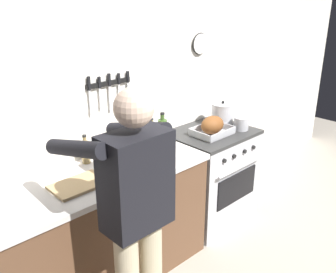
{
  "coord_description": "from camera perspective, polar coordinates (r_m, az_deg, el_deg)",
  "views": [
    {
      "loc": [
        -2.3,
        -1.07,
        2.11
      ],
      "look_at": [
        -0.47,
        0.85,
        1.07
      ],
      "focal_mm": 40.41,
      "sensor_mm": 36.0,
      "label": 1
    }
  ],
  "objects": [
    {
      "name": "bottle_soy_sauce",
      "position": [
        2.76,
        -9.58,
        -3.28
      ],
      "size": [
        0.06,
        0.06,
        0.18
      ],
      "color": "black",
      "rests_on": "counter_block"
    },
    {
      "name": "counter_block",
      "position": [
        2.85,
        -13.3,
        -14.71
      ],
      "size": [
        2.03,
        0.65,
        0.9
      ],
      "color": "brown",
      "rests_on": "ground"
    },
    {
      "name": "bottle_olive_oil",
      "position": [
        3.12,
        -0.84,
        0.79
      ],
      "size": [
        0.07,
        0.07,
        0.28
      ],
      "color": "#385623",
      "rests_on": "counter_block"
    },
    {
      "name": "stove",
      "position": [
        3.65,
        6.35,
        -5.88
      ],
      "size": [
        0.76,
        0.67,
        0.9
      ],
      "color": "#BCBCC1",
      "rests_on": "ground"
    },
    {
      "name": "roasting_pan",
      "position": [
        3.37,
        6.71,
        1.5
      ],
      "size": [
        0.35,
        0.26,
        0.17
      ],
      "color": "#B7B7BC",
      "rests_on": "stove"
    },
    {
      "name": "bottle_cooking_oil",
      "position": [
        3.02,
        -2.52,
        -0.04
      ],
      "size": [
        0.07,
        0.07,
        0.27
      ],
      "color": "gold",
      "rests_on": "counter_block"
    },
    {
      "name": "saucepan",
      "position": [
        3.54,
        10.97,
        1.95
      ],
      "size": [
        0.14,
        0.14,
        0.12
      ],
      "color": "#B7B7BC",
      "rests_on": "stove"
    },
    {
      "name": "bottle_dish_soap",
      "position": [
        2.88,
        -5.74,
        -1.87
      ],
      "size": [
        0.06,
        0.06,
        0.2
      ],
      "color": "#338CCC",
      "rests_on": "counter_block"
    },
    {
      "name": "bottle_hot_sauce",
      "position": [
        3.05,
        -4.63,
        -0.35
      ],
      "size": [
        0.05,
        0.05,
        0.21
      ],
      "color": "red",
      "rests_on": "counter_block"
    },
    {
      "name": "stock_pot",
      "position": [
        3.62,
        8.19,
        3.34
      ],
      "size": [
        0.21,
        0.21,
        0.24
      ],
      "color": "#B7B7BC",
      "rests_on": "stove"
    },
    {
      "name": "bottle_vinegar",
      "position": [
        2.86,
        -12.33,
        -2.2
      ],
      "size": [
        0.06,
        0.06,
        0.22
      ],
      "color": "#997F4C",
      "rests_on": "counter_block"
    },
    {
      "name": "cutting_board",
      "position": [
        2.57,
        -13.28,
        -7.08
      ],
      "size": [
        0.36,
        0.24,
        0.02
      ],
      "primitive_type": "cube",
      "color": "tan",
      "rests_on": "counter_block"
    },
    {
      "name": "person_cook",
      "position": [
        2.17,
        -5.02,
        -10.96
      ],
      "size": [
        0.51,
        0.63,
        1.66
      ],
      "rotation": [
        0.0,
        0.0,
        1.5
      ],
      "color": "#C6B793",
      "rests_on": "ground"
    },
    {
      "name": "wall_back",
      "position": [
        3.43,
        -0.12,
        7.67
      ],
      "size": [
        6.0,
        0.13,
        2.6
      ],
      "color": "white",
      "rests_on": "ground"
    }
  ]
}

